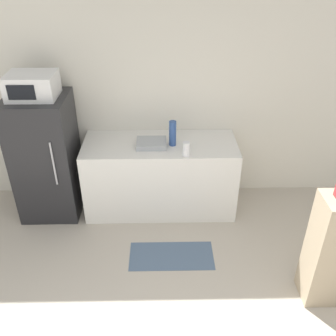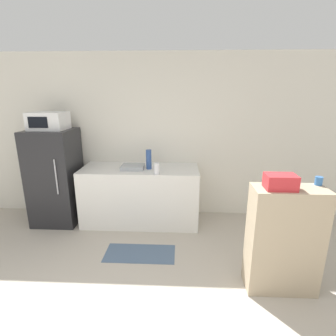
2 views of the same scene
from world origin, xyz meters
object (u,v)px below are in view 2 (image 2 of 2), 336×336
microwave (48,121)px  bottle_tall (149,159)px  bottle_short (157,168)px  basket (280,182)px  jar (319,181)px  refrigerator (55,177)px

microwave → bottle_tall: (1.47, -0.01, -0.56)m
bottle_short → basket: basket is taller
jar → bottle_short: bearing=148.5°
bottle_tall → bottle_short: bearing=-60.3°
bottle_tall → jar: bearing=-35.0°
refrigerator → basket: refrigerator is taller
refrigerator → basket: (2.88, -1.43, 0.45)m
microwave → bottle_tall: size_ratio=1.71×
bottle_tall → bottle_short: (0.14, -0.24, -0.07)m
microwave → bottle_short: 1.75m
microwave → jar: 3.57m
basket → refrigerator: bearing=153.7°
microwave → jar: (3.30, -1.29, -0.44)m
bottle_short → basket: bearing=-42.6°
refrigerator → jar: 3.57m
basket → jar: bearing=17.6°
bottle_short → jar: 2.00m
bottle_tall → microwave: bearing=179.7°
jar → microwave: bearing=158.6°
bottle_tall → jar: jar is taller
refrigerator → bottle_short: 1.65m
jar → basket: bearing=-162.4°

